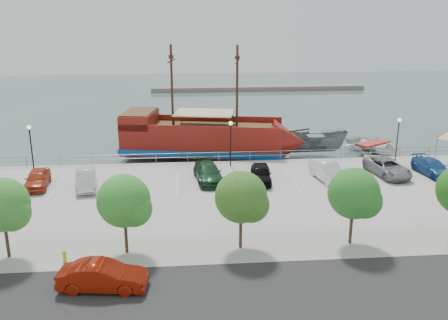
{
  "coord_description": "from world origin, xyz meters",
  "views": [
    {
      "loc": [
        -4.42,
        -37.87,
        14.54
      ],
      "look_at": [
        -1.0,
        2.0,
        2.0
      ],
      "focal_mm": 40.0,
      "sensor_mm": 36.0,
      "label": 1
    }
  ],
  "objects": [
    {
      "name": "parked_car_f",
      "position": [
        7.96,
        1.73,
        0.78
      ],
      "size": [
        2.47,
        4.94,
        1.55
      ],
      "primitive_type": "imported",
      "rotation": [
        0.0,
        0.0,
        0.18
      ],
      "color": "silver",
      "rests_on": "land_slab"
    },
    {
      "name": "parked_car_e",
      "position": [
        2.14,
        1.88,
        0.74
      ],
      "size": [
        2.21,
        4.48,
        1.47
      ],
      "primitive_type": "imported",
      "rotation": [
        0.0,
        0.0,
        -0.11
      ],
      "color": "black",
      "rests_on": "land_slab"
    },
    {
      "name": "parked_car_a",
      "position": [
        -16.5,
        2.21,
        0.73
      ],
      "size": [
        2.08,
        4.43,
        1.47
      ],
      "primitive_type": "imported",
      "rotation": [
        0.0,
        0.0,
        0.08
      ],
      "color": "#B3371D",
      "rests_on": "land_slab"
    },
    {
      "name": "speedboat",
      "position": [
        16.18,
        12.8,
        -0.34
      ],
      "size": [
        7.23,
        7.83,
        1.32
      ],
      "primitive_type": "imported",
      "rotation": [
        0.0,
        0.0,
        0.55
      ],
      "color": "silver",
      "rests_on": "ground"
    },
    {
      "name": "pirate_ship",
      "position": [
        -0.98,
        12.36,
        1.05
      ],
      "size": [
        19.71,
        8.71,
        12.23
      ],
      "rotation": [
        0.0,
        0.0,
        -0.19
      ],
      "color": "maroon",
      "rests_on": "ground"
    },
    {
      "name": "sidewalk",
      "position": [
        0.0,
        -10.0,
        0.01
      ],
      "size": [
        100.0,
        4.0,
        0.05
      ],
      "primitive_type": "cube",
      "color": "gray",
      "rests_on": "land_slab"
    },
    {
      "name": "street",
      "position": [
        0.0,
        -16.0,
        0.01
      ],
      "size": [
        100.0,
        8.0,
        0.04
      ],
      "primitive_type": "cube",
      "color": "black",
      "rests_on": "land_slab"
    },
    {
      "name": "patrol_boat",
      "position": [
        9.63,
        12.15,
        0.28
      ],
      "size": [
        6.96,
        3.71,
        2.56
      ],
      "primitive_type": "imported",
      "rotation": [
        0.0,
        0.0,
        1.38
      ],
      "color": "slate",
      "rests_on": "ground"
    },
    {
      "name": "seawall_railing",
      "position": [
        0.0,
        7.8,
        0.53
      ],
      "size": [
        50.0,
        0.06,
        1.0
      ],
      "color": "slate",
      "rests_on": "land_slab"
    },
    {
      "name": "lamp_post_right",
      "position": [
        16.0,
        6.5,
        2.94
      ],
      "size": [
        0.36,
        0.36,
        4.28
      ],
      "color": "black",
      "rests_on": "land_slab"
    },
    {
      "name": "tree_c",
      "position": [
        -7.85,
        -10.07,
        3.3
      ],
      "size": [
        3.3,
        3.2,
        5.0
      ],
      "color": "#473321",
      "rests_on": "sidewalk"
    },
    {
      "name": "parked_car_b",
      "position": [
        -12.44,
        1.63,
        0.74
      ],
      "size": [
        2.25,
        4.7,
        1.49
      ],
      "primitive_type": "imported",
      "rotation": [
        0.0,
        0.0,
        0.16
      ],
      "color": "silver",
      "rests_on": "land_slab"
    },
    {
      "name": "street_sedan",
      "position": [
        -8.83,
        -14.08,
        0.77
      ],
      "size": [
        4.85,
        2.18,
        1.54
      ],
      "primitive_type": "imported",
      "rotation": [
        0.0,
        0.0,
        1.45
      ],
      "color": "maroon",
      "rests_on": "street"
    },
    {
      "name": "fire_hydrant",
      "position": [
        -11.55,
        -10.8,
        0.38
      ],
      "size": [
        0.24,
        0.24,
        0.69
      ],
      "rotation": [
        0.0,
        0.0,
        0.28
      ],
      "color": "yellow",
      "rests_on": "sidewalk"
    },
    {
      "name": "ground",
      "position": [
        0.0,
        0.0,
        -1.0
      ],
      "size": [
        160.0,
        160.0,
        0.0
      ],
      "primitive_type": "plane",
      "color": "#344847"
    },
    {
      "name": "far_shore",
      "position": [
        10.0,
        55.0,
        -0.6
      ],
      "size": [
        40.0,
        3.0,
        0.8
      ],
      "primitive_type": "cube",
      "color": "gray",
      "rests_on": "ground"
    },
    {
      "name": "lamp_post_mid",
      "position": [
        0.0,
        6.5,
        2.94
      ],
      "size": [
        0.36,
        0.36,
        4.28
      ],
      "color": "black",
      "rests_on": "land_slab"
    },
    {
      "name": "parked_car_g",
      "position": [
        13.61,
        2.67,
        0.73
      ],
      "size": [
        3.22,
        5.55,
        1.45
      ],
      "primitive_type": "imported",
      "rotation": [
        0.0,
        0.0,
        0.16
      ],
      "color": "gray",
      "rests_on": "land_slab"
    },
    {
      "name": "dock_west",
      "position": [
        -14.41,
        9.2,
        -0.81
      ],
      "size": [
        7.01,
        3.33,
        0.39
      ],
      "primitive_type": "cube",
      "rotation": [
        0.0,
        0.0,
        0.22
      ],
      "color": "#676058",
      "rests_on": "ground"
    },
    {
      "name": "dock_east",
      "position": [
        17.45,
        9.2,
        -0.81
      ],
      "size": [
        6.77,
        3.73,
        0.37
      ],
      "primitive_type": "cube",
      "rotation": [
        0.0,
        0.0,
        -0.31
      ],
      "color": "gray",
      "rests_on": "ground"
    },
    {
      "name": "lamp_post_left",
      "position": [
        -18.0,
        6.5,
        2.94
      ],
      "size": [
        0.36,
        0.36,
        4.28
      ],
      "color": "black",
      "rests_on": "land_slab"
    },
    {
      "name": "parked_car_d",
      "position": [
        -2.32,
        2.49,
        0.75
      ],
      "size": [
        2.69,
        5.38,
        1.5
      ],
      "primitive_type": "imported",
      "rotation": [
        0.0,
        0.0,
        0.12
      ],
      "color": "#183E23",
      "rests_on": "land_slab"
    },
    {
      "name": "tree_b",
      "position": [
        -14.85,
        -10.07,
        3.3
      ],
      "size": [
        3.3,
        3.2,
        5.0
      ],
      "color": "#473321",
      "rests_on": "sidewalk"
    },
    {
      "name": "tree_d",
      "position": [
        -0.85,
        -10.07,
        3.3
      ],
      "size": [
        3.3,
        3.2,
        5.0
      ],
      "color": "#473321",
      "rests_on": "sidewalk"
    },
    {
      "name": "tree_e",
      "position": [
        6.15,
        -10.07,
        3.3
      ],
      "size": [
        3.3,
        3.2,
        5.0
      ],
      "color": "#473321",
      "rests_on": "sidewalk"
    },
    {
      "name": "dock_mid",
      "position": [
        7.64,
        9.2,
        -0.8
      ],
      "size": [
        7.23,
        2.89,
        0.4
      ],
      "primitive_type": "cube",
      "rotation": [
        0.0,
        0.0,
        -0.13
      ],
      "color": "gray",
      "rests_on": "ground"
    },
    {
      "name": "parked_car_h",
      "position": [
        17.63,
        2.43,
        0.68
      ],
      "size": [
        2.6,
        4.95,
        1.37
      ],
      "primitive_type": "imported",
      "rotation": [
        0.0,
        0.0,
        0.15
      ],
      "color": "#204D8E",
      "rests_on": "land_slab"
    }
  ]
}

